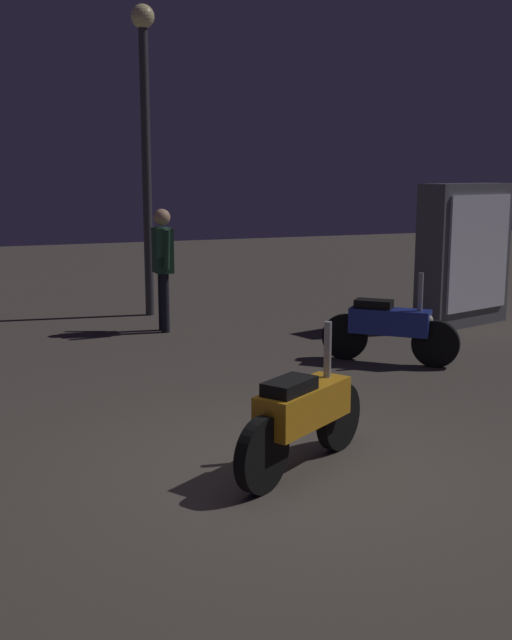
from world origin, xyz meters
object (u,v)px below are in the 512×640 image
object	(u,v)px
motorcycle_orange_foreground	(303,415)
kiosk_billboard	(464,255)
person_bystander_far	(163,258)
motorcycle_blue_parked_left	(389,327)
streetlamp_far	(145,121)

from	to	relation	value
motorcycle_orange_foreground	kiosk_billboard	size ratio (longest dim) A/B	0.69
person_bystander_far	kiosk_billboard	xyz separation A→B (m)	(4.32, -1.12, -0.00)
motorcycle_blue_parked_left	kiosk_billboard	bearing A→B (deg)	79.55
streetlamp_far	motorcycle_orange_foreground	bearing A→B (deg)	-94.06
streetlamp_far	kiosk_billboard	size ratio (longest dim) A/B	2.26
person_bystander_far	kiosk_billboard	world-z (taller)	kiosk_billboard
motorcycle_orange_foreground	kiosk_billboard	xyz separation A→B (m)	(4.68, 4.46, 0.61)
motorcycle_orange_foreground	motorcycle_blue_parked_left	size ratio (longest dim) A/B	1.12
motorcycle_orange_foreground	person_bystander_far	size ratio (longest dim) A/B	0.82
motorcycle_blue_parked_left	person_bystander_far	bearing A→B (deg)	168.28
person_bystander_far	motorcycle_blue_parked_left	bearing A→B (deg)	126.54
streetlamp_far	motorcycle_blue_parked_left	bearing A→B (deg)	-65.58
person_bystander_far	streetlamp_far	distance (m)	2.41
motorcycle_orange_foreground	kiosk_billboard	world-z (taller)	kiosk_billboard
motorcycle_blue_parked_left	kiosk_billboard	distance (m)	2.92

